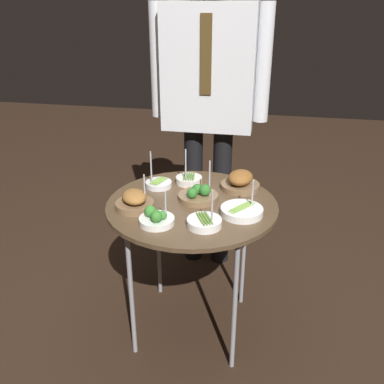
{
  "coord_description": "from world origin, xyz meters",
  "views": [
    {
      "loc": [
        0.3,
        -1.55,
        1.42
      ],
      "look_at": [
        0.0,
        0.0,
        0.69
      ],
      "focal_mm": 40.0,
      "sensor_mm": 36.0,
      "label": 1
    }
  ],
  "objects": [
    {
      "name": "bowl_roast_front_right",
      "position": [
        -0.22,
        -0.09,
        0.67
      ],
      "size": [
        0.15,
        0.16,
        0.14
      ],
      "color": "brown",
      "rests_on": "serving_cart"
    },
    {
      "name": "ground_plane",
      "position": [
        0.0,
        0.0,
        0.0
      ],
      "size": [
        8.0,
        8.0,
        0.0
      ],
      "primitive_type": "plane",
      "color": "black"
    },
    {
      "name": "bowl_roast_back_left",
      "position": [
        0.18,
        0.18,
        0.68
      ],
      "size": [
        0.17,
        0.17,
        0.08
      ],
      "color": "brown",
      "rests_on": "serving_cart"
    },
    {
      "name": "serving_cart",
      "position": [
        0.0,
        0.0,
        0.6
      ],
      "size": [
        0.71,
        0.71,
        0.64
      ],
      "color": "brown",
      "rests_on": "ground_plane"
    },
    {
      "name": "bowl_asparagus_front_center",
      "position": [
        0.21,
        -0.06,
        0.66
      ],
      "size": [
        0.17,
        0.17,
        0.14
      ],
      "color": "white",
      "rests_on": "serving_cart"
    },
    {
      "name": "waiter_figure",
      "position": [
        -0.03,
        0.58,
        1.02
      ],
      "size": [
        0.6,
        0.22,
        1.61
      ],
      "color": "black",
      "rests_on": "ground_plane"
    },
    {
      "name": "bowl_asparagus_far_rim",
      "position": [
        -0.18,
        0.13,
        0.66
      ],
      "size": [
        0.12,
        0.12,
        0.17
      ],
      "color": "silver",
      "rests_on": "serving_cart"
    },
    {
      "name": "bowl_asparagus_mid_left",
      "position": [
        -0.05,
        0.2,
        0.66
      ],
      "size": [
        0.12,
        0.12,
        0.17
      ],
      "color": "silver",
      "rests_on": "serving_cart"
    },
    {
      "name": "bowl_broccoli_mid_right",
      "position": [
        0.02,
        0.04,
        0.67
      ],
      "size": [
        0.17,
        0.17,
        0.17
      ],
      "color": "brown",
      "rests_on": "serving_cart"
    },
    {
      "name": "bowl_broccoli_center",
      "position": [
        -0.1,
        -0.2,
        0.67
      ],
      "size": [
        0.13,
        0.13,
        0.14
      ],
      "color": "white",
      "rests_on": "serving_cart"
    },
    {
      "name": "bowl_asparagus_near_rim",
      "position": [
        0.08,
        -0.18,
        0.66
      ],
      "size": [
        0.13,
        0.13,
        0.16
      ],
      "color": "white",
      "rests_on": "serving_cart"
    }
  ]
}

